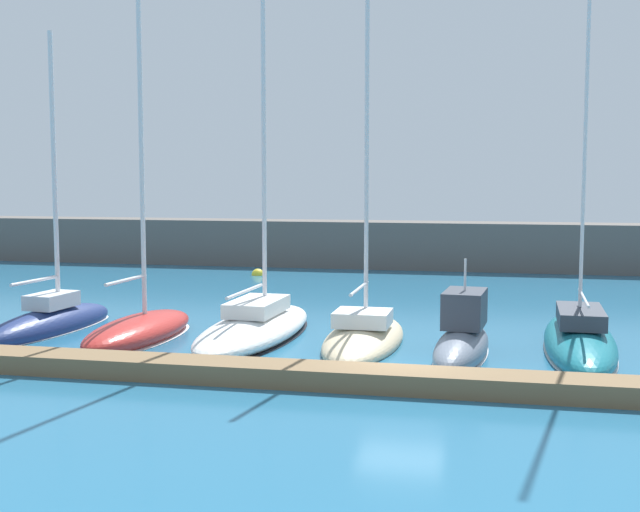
{
  "coord_description": "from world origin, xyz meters",
  "views": [
    {
      "loc": [
        2.55,
        -23.22,
        5.79
      ],
      "look_at": [
        -3.13,
        3.43,
        3.14
      ],
      "focal_mm": 45.8,
      "sensor_mm": 36.0,
      "label": 1
    }
  ],
  "objects_px": {
    "sailboat_navy_nearest": "(51,322)",
    "sailboat_white_third": "(255,325)",
    "motorboat_slate_fifth": "(462,340)",
    "mooring_buoy_yellow": "(258,275)",
    "sailboat_red_second": "(139,328)",
    "sailboat_sand_fourth": "(364,336)",
    "sailboat_teal_sixth": "(579,339)"
  },
  "relations": [
    {
      "from": "mooring_buoy_yellow",
      "to": "motorboat_slate_fifth",
      "type": "bearing_deg",
      "value": -57.2
    },
    {
      "from": "sailboat_red_second",
      "to": "sailboat_sand_fourth",
      "type": "height_order",
      "value": "sailboat_red_second"
    },
    {
      "from": "sailboat_white_third",
      "to": "sailboat_sand_fourth",
      "type": "distance_m",
      "value": 4.01
    },
    {
      "from": "sailboat_sand_fourth",
      "to": "sailboat_navy_nearest",
      "type": "bearing_deg",
      "value": 91.34
    },
    {
      "from": "sailboat_teal_sixth",
      "to": "sailboat_white_third",
      "type": "bearing_deg",
      "value": 92.78
    },
    {
      "from": "sailboat_teal_sixth",
      "to": "mooring_buoy_yellow",
      "type": "distance_m",
      "value": 24.32
    },
    {
      "from": "sailboat_sand_fourth",
      "to": "sailboat_teal_sixth",
      "type": "relative_size",
      "value": 0.74
    },
    {
      "from": "sailboat_teal_sixth",
      "to": "sailboat_red_second",
      "type": "bearing_deg",
      "value": 97.15
    },
    {
      "from": "sailboat_navy_nearest",
      "to": "sailboat_red_second",
      "type": "height_order",
      "value": "sailboat_red_second"
    },
    {
      "from": "sailboat_red_second",
      "to": "sailboat_white_third",
      "type": "distance_m",
      "value": 4.11
    },
    {
      "from": "motorboat_slate_fifth",
      "to": "sailboat_navy_nearest",
      "type": "bearing_deg",
      "value": 91.1
    },
    {
      "from": "sailboat_red_second",
      "to": "motorboat_slate_fifth",
      "type": "height_order",
      "value": "sailboat_red_second"
    },
    {
      "from": "sailboat_red_second",
      "to": "mooring_buoy_yellow",
      "type": "distance_m",
      "value": 19.38
    },
    {
      "from": "motorboat_slate_fifth",
      "to": "mooring_buoy_yellow",
      "type": "height_order",
      "value": "motorboat_slate_fifth"
    },
    {
      "from": "sailboat_sand_fourth",
      "to": "sailboat_teal_sixth",
      "type": "distance_m",
      "value": 7.23
    },
    {
      "from": "sailboat_sand_fourth",
      "to": "motorboat_slate_fifth",
      "type": "distance_m",
      "value": 3.68
    },
    {
      "from": "sailboat_navy_nearest",
      "to": "sailboat_red_second",
      "type": "bearing_deg",
      "value": -96.57
    },
    {
      "from": "motorboat_slate_fifth",
      "to": "sailboat_teal_sixth",
      "type": "xyz_separation_m",
      "value": [
        3.8,
        1.71,
        -0.14
      ]
    },
    {
      "from": "sailboat_red_second",
      "to": "sailboat_navy_nearest",
      "type": "bearing_deg",
      "value": 81.19
    },
    {
      "from": "sailboat_navy_nearest",
      "to": "mooring_buoy_yellow",
      "type": "bearing_deg",
      "value": -2.76
    },
    {
      "from": "motorboat_slate_fifth",
      "to": "sailboat_sand_fourth",
      "type": "bearing_deg",
      "value": 74.22
    },
    {
      "from": "sailboat_white_third",
      "to": "motorboat_slate_fifth",
      "type": "relative_size",
      "value": 3.08
    },
    {
      "from": "sailboat_red_second",
      "to": "sailboat_sand_fourth",
      "type": "relative_size",
      "value": 0.99
    },
    {
      "from": "sailboat_white_third",
      "to": "motorboat_slate_fifth",
      "type": "height_order",
      "value": "sailboat_white_third"
    },
    {
      "from": "sailboat_navy_nearest",
      "to": "mooring_buoy_yellow",
      "type": "height_order",
      "value": "sailboat_navy_nearest"
    },
    {
      "from": "sailboat_white_third",
      "to": "sailboat_sand_fourth",
      "type": "height_order",
      "value": "sailboat_white_third"
    },
    {
      "from": "sailboat_teal_sixth",
      "to": "mooring_buoy_yellow",
      "type": "bearing_deg",
      "value": 44.34
    },
    {
      "from": "sailboat_navy_nearest",
      "to": "sailboat_white_third",
      "type": "relative_size",
      "value": 0.59
    },
    {
      "from": "sailboat_white_third",
      "to": "motorboat_slate_fifth",
      "type": "bearing_deg",
      "value": -99.08
    },
    {
      "from": "sailboat_white_third",
      "to": "mooring_buoy_yellow",
      "type": "xyz_separation_m",
      "value": [
        -5.22,
        18.11,
        -0.48
      ]
    },
    {
      "from": "sailboat_red_second",
      "to": "sailboat_white_third",
      "type": "height_order",
      "value": "sailboat_white_third"
    },
    {
      "from": "sailboat_white_third",
      "to": "sailboat_sand_fourth",
      "type": "bearing_deg",
      "value": -90.34
    }
  ]
}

